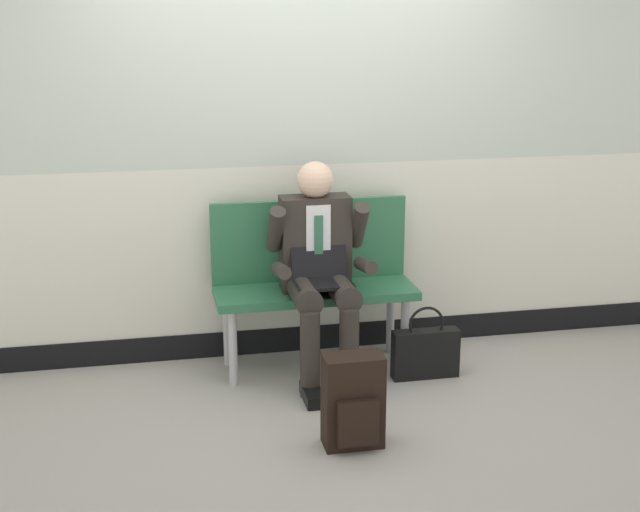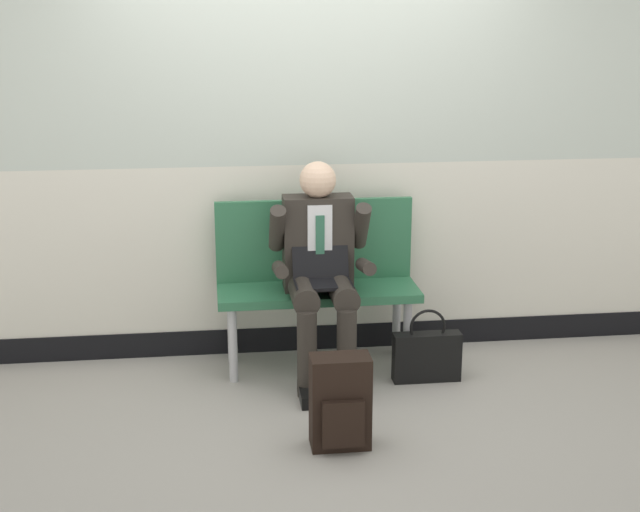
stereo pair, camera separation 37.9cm
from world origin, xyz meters
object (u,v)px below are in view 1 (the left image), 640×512
Objects in this scene: bench_with_person at (313,272)px; person_seated at (320,266)px; backpack at (353,402)px; handbag at (425,352)px.

bench_with_person is 0.94× the size of person_seated.
bench_with_person is 1.14m from backpack.
person_seated is 2.88× the size of handbag.
person_seated is at bearing -90.00° from bench_with_person.
handbag is at bearing 50.11° from backpack.
backpack is (-0.01, -0.88, -0.44)m from person_seated.
person_seated is at bearing 89.08° from backpack.
handbag is (0.60, -0.35, -0.42)m from bench_with_person.
bench_with_person is at bearing 149.54° from handbag.
handbag is at bearing -30.46° from bench_with_person.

